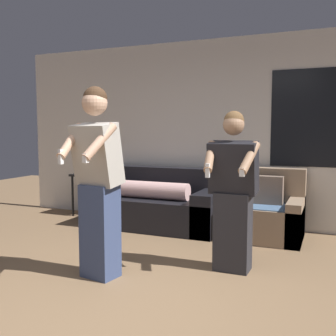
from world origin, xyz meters
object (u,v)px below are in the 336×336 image
armchair (268,214)px  person_left (98,181)px  side_table (90,181)px  couch (158,206)px  person_right (233,193)px

armchair → person_left: 2.46m
side_table → person_left: bearing=-54.5°
couch → person_right: size_ratio=1.18×
couch → side_table: (-1.33, 0.25, 0.26)m
side_table → couch: bearing=-10.5°
armchair → person_right: 1.44m
side_table → person_left: person_left is taller
side_table → person_right: 3.19m
person_left → person_right: bearing=30.7°
couch → person_right: (1.41, -1.37, 0.48)m
armchair → person_right: person_right is taller
armchair → side_table: (-2.89, 0.26, 0.26)m
couch → person_left: size_ratio=1.04×
armchair → person_left: (-1.27, -2.01, 0.61)m
person_right → side_table: bearing=149.6°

